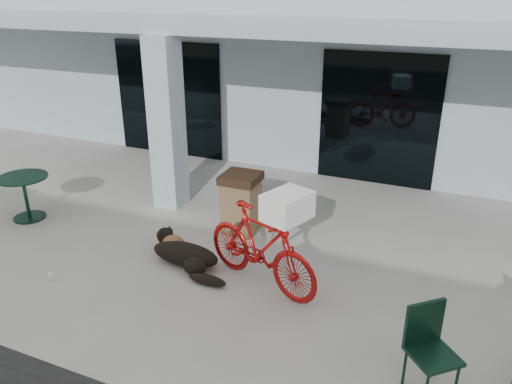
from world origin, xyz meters
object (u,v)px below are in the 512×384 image
at_px(bicycle, 261,248).
at_px(cafe_table_near, 26,198).
at_px(dog, 185,253).
at_px(trash_receptacle, 241,203).
at_px(cafe_chair_far_a, 433,354).

bearing_deg(bicycle, cafe_table_near, 106.19).
bearing_deg(bicycle, dog, 108.82).
relative_size(bicycle, trash_receptacle, 1.89).
xyz_separation_m(dog, cafe_table_near, (-3.43, 0.30, 0.19)).
height_order(dog, trash_receptacle, trash_receptacle).
bearing_deg(trash_receptacle, cafe_table_near, -163.84).
xyz_separation_m(bicycle, cafe_table_near, (-4.66, 0.32, -0.18)).
height_order(cafe_chair_far_a, trash_receptacle, trash_receptacle).
xyz_separation_m(dog, trash_receptacle, (0.28, 1.37, 0.31)).
distance_m(cafe_chair_far_a, trash_receptacle, 4.19).
bearing_deg(bicycle, cafe_chair_far_a, -96.10).
distance_m(dog, cafe_table_near, 3.45).
bearing_deg(cafe_table_near, cafe_chair_far_a, -11.97).
xyz_separation_m(dog, cafe_chair_far_a, (3.59, -1.20, 0.28)).
xyz_separation_m(cafe_table_near, cafe_chair_far_a, (7.03, -1.49, 0.09)).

